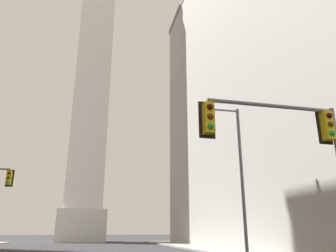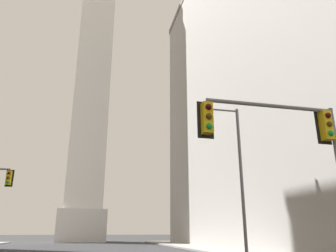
{
  "view_description": "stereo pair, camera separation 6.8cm",
  "coord_description": "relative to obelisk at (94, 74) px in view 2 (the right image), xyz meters",
  "views": [
    {
      "loc": [
        1.05,
        -1.25,
        1.58
      ],
      "look_at": [
        10.37,
        38.7,
        14.87
      ],
      "focal_mm": 35.0,
      "sensor_mm": 36.0,
      "label": 1
    },
    {
      "loc": [
        1.11,
        -1.26,
        1.58
      ],
      "look_at": [
        10.37,
        38.7,
        14.87
      ],
      "focal_mm": 35.0,
      "sensor_mm": 36.0,
      "label": 2
    }
  ],
  "objects": [
    {
      "name": "building_right",
      "position": [
        23.53,
        -29.19,
        -11.51
      ],
      "size": [
        20.36,
        45.6,
        38.0
      ],
      "color": "#B2AFAA",
      "rests_on": "ground_plane"
    },
    {
      "name": "street_lamp",
      "position": [
        9.88,
        -39.52,
        -24.91
      ],
      "size": [
        2.5,
        0.36,
        9.37
      ],
      "color": "slate",
      "rests_on": "ground_plane"
    },
    {
      "name": "obelisk",
      "position": [
        0.0,
        0.0,
        0.0
      ],
      "size": [
        7.75,
        7.75,
        63.56
      ],
      "color": "silver",
      "rests_on": "ground_plane"
    },
    {
      "name": "traffic_light_near_right",
      "position": [
        7.94,
        -48.52,
        -25.92
      ],
      "size": [
        5.42,
        0.5,
        6.01
      ],
      "color": "slate",
      "rests_on": "ground_plane"
    }
  ]
}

